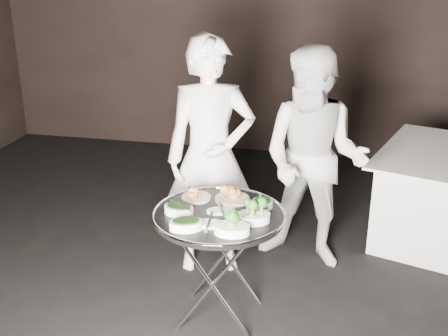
% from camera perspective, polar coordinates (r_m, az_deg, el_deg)
% --- Properties ---
extents(wall_back, '(6.00, 0.05, 3.00)m').
position_cam_1_polar(wall_back, '(6.22, 4.29, 15.06)').
color(wall_back, black).
rests_on(wall_back, floor).
extents(tray_stand, '(0.48, 0.40, 0.70)m').
position_cam_1_polar(tray_stand, '(3.45, -0.53, -9.55)').
color(tray_stand, silver).
rests_on(tray_stand, floor).
extents(serving_tray, '(0.79, 0.79, 0.04)m').
position_cam_1_polar(serving_tray, '(3.30, -0.54, -4.80)').
color(serving_tray, black).
rests_on(serving_tray, tray_stand).
extents(potato_plate_a, '(0.18, 0.18, 0.07)m').
position_cam_1_polar(potato_plate_a, '(3.47, -2.85, -2.71)').
color(potato_plate_a, beige).
rests_on(potato_plate_a, serving_tray).
extents(potato_plate_b, '(0.21, 0.21, 0.08)m').
position_cam_1_polar(potato_plate_b, '(3.44, 0.83, -2.79)').
color(potato_plate_b, beige).
rests_on(potato_plate_b, serving_tray).
extents(greens_bowl, '(0.12, 0.12, 0.07)m').
position_cam_1_polar(greens_bowl, '(3.36, 3.95, -3.50)').
color(greens_bowl, silver).
rests_on(greens_bowl, serving_tray).
extents(asparagus_plate_a, '(0.19, 0.16, 0.03)m').
position_cam_1_polar(asparagus_plate_a, '(3.30, -0.33, -4.26)').
color(asparagus_plate_a, silver).
rests_on(asparagus_plate_a, serving_tray).
extents(asparagus_plate_b, '(0.19, 0.12, 0.04)m').
position_cam_1_polar(asparagus_plate_b, '(3.15, -1.53, -5.59)').
color(asparagus_plate_b, silver).
rests_on(asparagus_plate_b, serving_tray).
extents(spinach_bowl_a, '(0.20, 0.15, 0.08)m').
position_cam_1_polar(spinach_bowl_a, '(3.28, -4.61, -4.14)').
color(spinach_bowl_a, silver).
rests_on(spinach_bowl_a, serving_tray).
extents(spinach_bowl_b, '(0.21, 0.17, 0.08)m').
position_cam_1_polar(spinach_bowl_b, '(3.10, -3.89, -5.64)').
color(spinach_bowl_b, silver).
rests_on(spinach_bowl_b, serving_tray).
extents(broccoli_bowl_a, '(0.23, 0.20, 0.08)m').
position_cam_1_polar(broccoli_bowl_a, '(3.18, 2.99, -4.86)').
color(broccoli_bowl_a, silver).
rests_on(broccoli_bowl_a, serving_tray).
extents(broccoli_bowl_b, '(0.21, 0.17, 0.08)m').
position_cam_1_polar(broccoli_bowl_b, '(3.05, 0.82, -6.04)').
color(broccoli_bowl_b, silver).
rests_on(broccoli_bowl_b, serving_tray).
extents(serving_utensils, '(0.59, 0.44, 0.01)m').
position_cam_1_polar(serving_utensils, '(3.33, -0.01, -3.35)').
color(serving_utensils, silver).
rests_on(serving_utensils, serving_tray).
extents(waiter_left, '(0.69, 0.55, 1.67)m').
position_cam_1_polar(waiter_left, '(3.85, -1.36, 1.12)').
color(waiter_left, silver).
rests_on(waiter_left, floor).
extents(waiter_right, '(0.88, 0.75, 1.59)m').
position_cam_1_polar(waiter_right, '(3.96, 9.11, 0.80)').
color(waiter_right, silver).
rests_on(waiter_right, floor).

